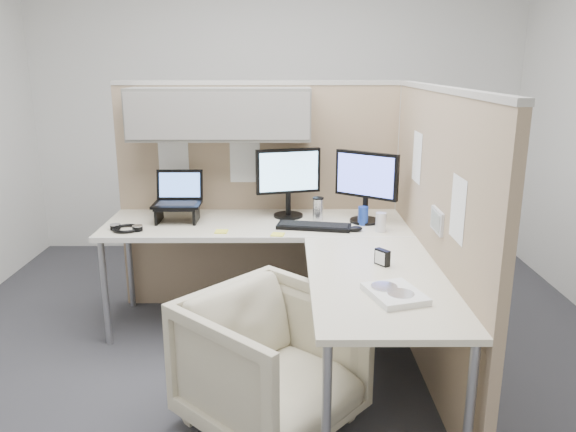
{
  "coord_description": "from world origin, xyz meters",
  "views": [
    {
      "loc": [
        0.09,
        -3.03,
        1.74
      ],
      "look_at": [
        0.1,
        0.25,
        0.85
      ],
      "focal_mm": 35.0,
      "sensor_mm": 36.0,
      "label": 1
    }
  ],
  "objects_px": {
    "desk": "(292,248)",
    "monitor_left": "(288,177)",
    "keyboard": "(314,226)",
    "office_chair": "(272,356)"
  },
  "relations": [
    {
      "from": "desk",
      "to": "office_chair",
      "type": "height_order",
      "value": "office_chair"
    },
    {
      "from": "monitor_left",
      "to": "desk",
      "type": "bearing_deg",
      "value": -102.8
    },
    {
      "from": "office_chair",
      "to": "keyboard",
      "type": "distance_m",
      "value": 1.07
    },
    {
      "from": "monitor_left",
      "to": "keyboard",
      "type": "bearing_deg",
      "value": -74.96
    },
    {
      "from": "desk",
      "to": "monitor_left",
      "type": "relative_size",
      "value": 4.29
    },
    {
      "from": "desk",
      "to": "keyboard",
      "type": "height_order",
      "value": "keyboard"
    },
    {
      "from": "monitor_left",
      "to": "office_chair",
      "type": "bearing_deg",
      "value": -108.93
    },
    {
      "from": "office_chair",
      "to": "monitor_left",
      "type": "bearing_deg",
      "value": 38.92
    },
    {
      "from": "office_chair",
      "to": "keyboard",
      "type": "height_order",
      "value": "keyboard"
    },
    {
      "from": "monitor_left",
      "to": "keyboard",
      "type": "height_order",
      "value": "monitor_left"
    }
  ]
}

